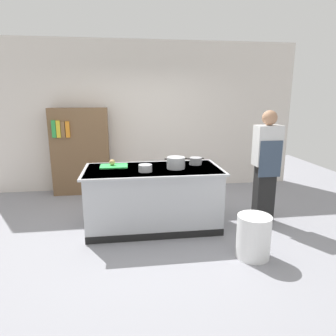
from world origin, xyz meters
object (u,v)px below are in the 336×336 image
Objects in this scene: onion at (112,162)px; stock_pot at (176,163)px; bookshelf at (80,152)px; person_chef at (266,164)px; sauce_pan at (196,161)px; mixing_bowl at (145,168)px; trash_bin at (253,236)px.

stock_pot is at bearing -15.27° from onion.
bookshelf reaches higher than stock_pot.
onion is 2.31m from person_chef.
person_chef is (1.05, -0.20, -0.04)m from sauce_pan.
onion is 0.35× the size of sauce_pan.
mixing_bowl is (0.47, -0.37, -0.01)m from onion.
stock_pot reaches higher than sauce_pan.
trash_bin is 0.31× the size of bookshelf.
bookshelf is at bearing 72.64° from person_chef.
onion is at bearing 164.73° from stock_pot.
onion reaches higher than mixing_bowl.
bookshelf reaches higher than sauce_pan.
person_chef reaches higher than sauce_pan.
sauce_pan reaches higher than trash_bin.
onion is 0.17× the size of trash_bin.
trash_bin is 3.76m from bookshelf.
stock_pot is at bearing 128.36° from trash_bin.
person_chef reaches higher than onion.
bookshelf reaches higher than onion.
trash_bin is at bearing -50.00° from bookshelf.
person_chef reaches higher than trash_bin.
mixing_bowl is at bearing -59.73° from bookshelf.
sauce_pan reaches higher than onion.
bookshelf is (-0.68, 1.60, -0.11)m from onion.
sauce_pan is 1.46m from trash_bin.
bookshelf is (-1.94, 1.64, -0.10)m from sauce_pan.
mixing_bowl is at bearing 144.69° from trash_bin.
person_chef is at bearing -31.62° from bookshelf.
onion is 0.59m from mixing_bowl.
sauce_pan is 1.06m from person_chef.
sauce_pan is 0.48× the size of trash_bin.
sauce_pan is at bearing -40.20° from bookshelf.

